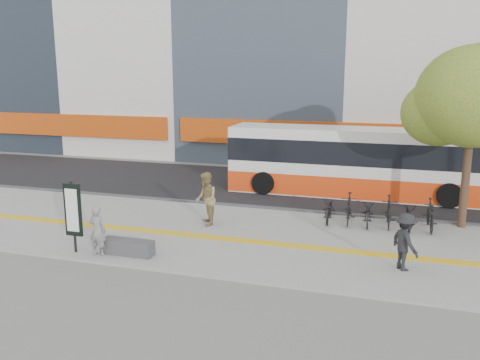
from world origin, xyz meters
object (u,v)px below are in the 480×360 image
(signboard, at_px, (73,211))
(bus, at_px, (355,164))
(pedestrian_dark, at_px, (405,242))
(seated_woman, at_px, (98,231))
(pedestrian_tan, at_px, (206,199))
(street_tree, at_px, (472,99))
(bench, at_px, (128,247))

(signboard, height_order, bus, bus)
(signboard, height_order, pedestrian_dark, signboard)
(signboard, distance_m, seated_woman, 0.96)
(bus, bearing_deg, signboard, -126.35)
(seated_woman, bearing_deg, pedestrian_tan, -116.58)
(pedestrian_tan, bearing_deg, bus, 116.78)
(street_tree, bearing_deg, pedestrian_dark, -112.02)
(bench, distance_m, street_tree, 12.23)
(seated_woman, relative_size, pedestrian_tan, 0.80)
(bus, distance_m, seated_woman, 11.97)
(seated_woman, distance_m, pedestrian_dark, 8.77)
(pedestrian_tan, bearing_deg, signboard, -63.32)
(pedestrian_tan, bearing_deg, street_tree, 79.70)
(bus, height_order, pedestrian_tan, bus)
(bus, bearing_deg, pedestrian_dark, -76.28)
(pedestrian_dark, bearing_deg, pedestrian_tan, 36.86)
(street_tree, distance_m, bus, 6.26)
(street_tree, relative_size, bus, 0.57)
(signboard, relative_size, bus, 0.20)
(signboard, distance_m, bus, 12.42)
(bench, xyz_separation_m, street_tree, (9.78, 6.02, 4.21))
(bench, xyz_separation_m, pedestrian_dark, (7.83, 1.21, 0.58))
(signboard, xyz_separation_m, seated_woman, (0.80, 0.01, -0.53))
(street_tree, height_order, bus, street_tree)
(seated_woman, bearing_deg, street_tree, -148.00)
(bench, relative_size, street_tree, 0.25)
(bench, height_order, street_tree, street_tree)
(signboard, relative_size, street_tree, 0.35)
(bus, distance_m, pedestrian_tan, 7.76)
(street_tree, xyz_separation_m, pedestrian_tan, (-8.61, -2.57, -3.49))
(street_tree, bearing_deg, seated_woman, -149.15)
(bus, height_order, seated_woman, bus)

